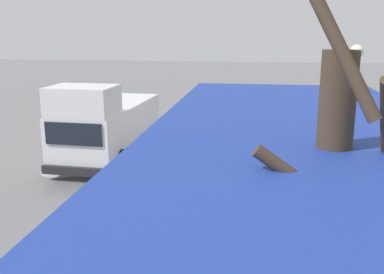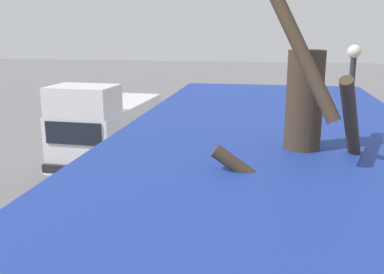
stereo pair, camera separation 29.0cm
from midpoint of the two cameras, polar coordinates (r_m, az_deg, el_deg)
ground_plane at (r=14.02m, az=2.65°, el=-3.34°), size 90.00×90.00×0.00m
slush_patch_near_cluster at (r=10.60m, az=-7.24°, el=-9.27°), size 1.23×1.23×0.01m
slush_patch_under_van at (r=17.00m, az=-13.03°, el=-0.59°), size 1.48×1.48×0.01m
slush_patch_mid_street at (r=13.79m, az=-17.07°, el=-4.25°), size 1.32×1.32×0.01m
cargo_van_parked_right at (r=14.49m, az=-11.73°, el=1.76°), size 2.36×5.42×2.60m
shopping_cart_vendor at (r=13.51m, az=1.76°, el=-1.50°), size 0.81×0.96×1.02m
hand_dolly_boxes at (r=13.58m, az=-2.23°, el=-1.42°), size 0.76×0.85×1.32m
pedestrian_pink_side at (r=12.08m, az=1.79°, el=1.54°), size 1.04×1.04×2.15m
pedestrian_black_side at (r=12.96m, az=6.23°, el=2.32°), size 1.04×1.04×2.15m
street_lamp at (r=9.82m, az=19.33°, el=2.64°), size 0.28×0.28×3.86m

